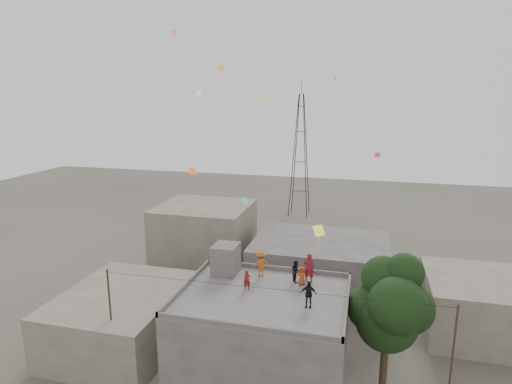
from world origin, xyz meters
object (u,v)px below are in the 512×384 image
stair_head_box (226,259)px  person_dark_adult (308,294)px  tree (391,306)px  transmission_tower (300,155)px  person_red_adult (309,268)px

stair_head_box → person_dark_adult: (6.00, -3.33, -0.21)m
tree → transmission_tower: bearing=106.1°
stair_head_box → transmission_tower: transmission_tower is taller
transmission_tower → person_red_adult: (6.37, -37.32, -2.02)m
transmission_tower → person_dark_adult: size_ratio=12.72×
stair_head_box → tree: tree is taller
transmission_tower → stair_head_box: bearing=-88.8°
person_red_adult → tree: bearing=157.2°
tree → person_red_adult: size_ratio=4.80×
stair_head_box → transmission_tower: bearing=91.2°
stair_head_box → person_red_adult: stair_head_box is taller
stair_head_box → person_dark_adult: stair_head_box is taller
person_dark_adult → stair_head_box: bearing=147.6°
transmission_tower → person_red_adult: 37.91m
tree → person_red_adult: tree is taller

